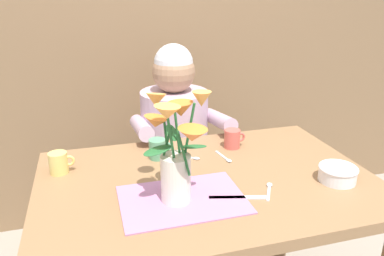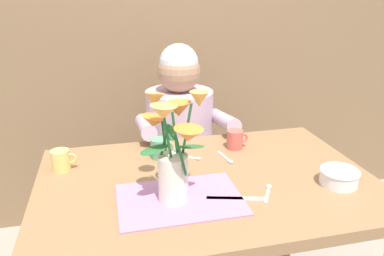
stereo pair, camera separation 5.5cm
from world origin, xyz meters
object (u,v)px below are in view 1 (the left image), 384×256
at_px(ceramic_bowl, 338,173).
at_px(seated_person, 175,154).
at_px(tea_cup, 158,149).
at_px(ceramic_mug, 59,163).
at_px(dinner_knife, 238,198).
at_px(coffee_cup, 233,139).
at_px(flower_vase, 176,148).

bearing_deg(ceramic_bowl, seated_person, 118.39).
bearing_deg(tea_cup, seated_person, 67.64).
relative_size(ceramic_bowl, ceramic_mug, 1.46).
bearing_deg(tea_cup, dinner_knife, -63.01).
bearing_deg(coffee_cup, ceramic_mug, -176.44).
height_order(ceramic_mug, coffee_cup, same).
distance_m(flower_vase, tea_cup, 0.37).
height_order(seated_person, ceramic_mug, seated_person).
bearing_deg(ceramic_bowl, tea_cup, 147.88).
xyz_separation_m(flower_vase, coffee_cup, (0.33, 0.35, -0.14)).
relative_size(dinner_knife, ceramic_mug, 2.04).
xyz_separation_m(dinner_knife, ceramic_mug, (-0.57, 0.35, 0.04)).
xyz_separation_m(dinner_knife, tea_cup, (-0.19, 0.38, 0.04)).
xyz_separation_m(seated_person, flower_vase, (-0.17, -0.74, 0.36)).
height_order(flower_vase, ceramic_mug, flower_vase).
bearing_deg(coffee_cup, seated_person, 113.16).
height_order(seated_person, dinner_knife, seated_person).
distance_m(ceramic_mug, coffee_cup, 0.70).
bearing_deg(seated_person, tea_cup, -114.52).
relative_size(flower_vase, coffee_cup, 3.83).
xyz_separation_m(ceramic_mug, coffee_cup, (0.70, 0.04, 0.00)).
relative_size(seated_person, coffee_cup, 12.20).
bearing_deg(dinner_knife, seated_person, 106.94).
relative_size(tea_cup, coffee_cup, 1.00).
xyz_separation_m(tea_cup, coffee_cup, (0.33, 0.02, 0.00)).
bearing_deg(ceramic_bowl, flower_vase, 177.58).
bearing_deg(coffee_cup, dinner_knife, -109.06).
bearing_deg(dinner_knife, coffee_cup, 85.88).
height_order(dinner_knife, ceramic_mug, ceramic_mug).
distance_m(flower_vase, ceramic_mug, 0.51).
relative_size(ceramic_bowl, tea_cup, 1.46).
bearing_deg(coffee_cup, flower_vase, -133.00).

